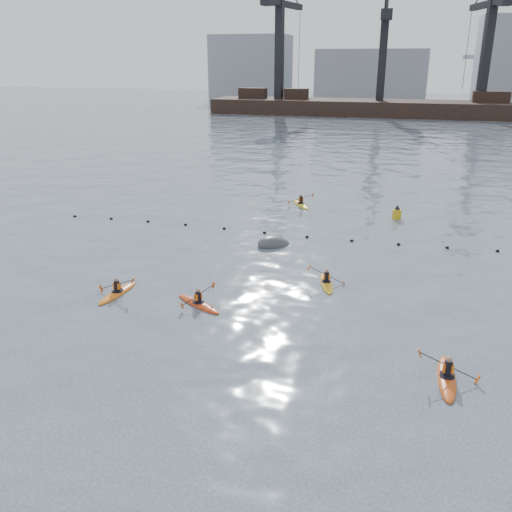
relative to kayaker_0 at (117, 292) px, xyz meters
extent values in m
plane|color=#3B4856|center=(6.60, -10.41, -0.10)|extent=(400.00, 400.00, 0.00)
sphere|color=black|center=(-10.40, 12.09, -0.07)|extent=(0.24, 0.24, 0.24)
sphere|color=black|center=(-7.40, 12.25, -0.07)|extent=(0.24, 0.24, 0.24)
sphere|color=black|center=(-4.40, 12.34, -0.07)|extent=(0.24, 0.24, 0.24)
sphere|color=black|center=(-1.40, 12.31, -0.07)|extent=(0.24, 0.24, 0.24)
sphere|color=black|center=(1.60, 12.17, -0.07)|extent=(0.24, 0.24, 0.24)
sphere|color=black|center=(4.60, 12.00, -0.07)|extent=(0.24, 0.24, 0.24)
sphere|color=black|center=(7.60, 11.87, -0.07)|extent=(0.24, 0.24, 0.24)
sphere|color=black|center=(10.60, 11.84, -0.07)|extent=(0.24, 0.24, 0.24)
sphere|color=black|center=(13.60, 11.93, -0.07)|extent=(0.24, 0.24, 0.24)
sphere|color=black|center=(16.60, 12.09, -0.07)|extent=(0.24, 0.24, 0.24)
sphere|color=black|center=(19.60, 12.25, -0.07)|extent=(0.24, 0.24, 0.24)
cube|color=black|center=(6.60, 99.59, 0.75)|extent=(72.00, 12.00, 4.50)
cube|color=black|center=(-21.40, 99.59, 4.10)|extent=(6.00, 3.00, 2.20)
cube|color=black|center=(-11.40, 99.59, 4.10)|extent=(5.00, 3.00, 2.20)
cube|color=black|center=(28.60, 99.59, 4.10)|extent=(7.00, 3.00, 2.20)
cube|color=black|center=(-15.40, 99.59, 13.00)|extent=(1.85, 1.85, 20.00)
cube|color=black|center=(-14.93, 102.25, 22.40)|extent=(4.31, 17.93, 1.20)
cube|color=black|center=(-16.49, 93.39, 22.40)|extent=(2.62, 2.94, 2.00)
cube|color=black|center=(6.60, 99.59, 11.50)|extent=(1.73, 1.73, 17.00)
cube|color=black|center=(6.41, 101.83, 19.40)|extent=(2.50, 15.05, 1.20)
cube|color=black|center=(7.06, 94.36, 19.40)|extent=(2.42, 2.78, 2.00)
cube|color=black|center=(26.60, 99.59, 12.50)|extent=(1.96, 1.96, 19.00)
cube|color=black|center=(25.94, 102.05, 21.40)|extent=(5.56, 16.73, 1.20)
cube|color=black|center=(28.14, 93.84, 21.40)|extent=(2.80, 3.08, 2.00)
cube|color=gray|center=(-33.40, 139.59, 8.90)|extent=(22.00, 14.00, 18.00)
cube|color=gray|center=(1.60, 139.59, 6.90)|extent=(30.00, 14.00, 14.00)
cylinder|color=gray|center=(36.60, 159.59, 9.90)|extent=(1.60, 1.60, 20.00)
ellipsoid|color=orange|center=(0.00, 0.00, -0.06)|extent=(0.94, 3.19, 0.31)
cylinder|color=black|center=(0.00, 0.00, 0.07)|extent=(0.65, 0.65, 0.06)
cylinder|color=black|center=(0.00, 0.00, 0.35)|extent=(0.30, 0.30, 0.51)
cube|color=orange|center=(0.00, 0.00, 0.37)|extent=(0.37, 0.25, 0.33)
sphere|color=#8C6651|center=(0.00, 0.00, 0.69)|extent=(0.21, 0.21, 0.21)
cylinder|color=black|center=(0.00, 0.00, 0.44)|extent=(2.02, 0.23, 0.83)
cube|color=#D85914|center=(-1.00, 0.10, 0.07)|extent=(0.18, 0.15, 0.33)
cube|color=#D85914|center=(1.00, -0.10, 0.82)|extent=(0.18, 0.15, 0.33)
ellipsoid|color=#C13712|center=(4.47, -0.11, -0.06)|extent=(2.96, 2.08, 0.31)
cylinder|color=black|center=(4.47, -0.11, 0.07)|extent=(0.79, 0.79, 0.06)
cylinder|color=black|center=(4.47, -0.11, 0.34)|extent=(0.29, 0.29, 0.50)
cube|color=orange|center=(4.47, -0.11, 0.35)|extent=(0.36, 0.41, 0.33)
sphere|color=#8C6651|center=(4.47, -0.11, 0.67)|extent=(0.20, 0.20, 0.20)
cylinder|color=black|center=(4.47, -0.11, 0.43)|extent=(1.07, 1.79, 0.56)
cube|color=#D85914|center=(3.98, -0.95, 0.19)|extent=(0.18, 0.18, 0.33)
cube|color=#D85914|center=(4.96, 0.74, 0.68)|extent=(0.18, 0.18, 0.33)
ellipsoid|color=gold|center=(10.09, 4.21, -0.06)|extent=(1.37, 3.03, 0.30)
cylinder|color=black|center=(10.09, 4.21, 0.06)|extent=(0.69, 0.69, 0.06)
cylinder|color=black|center=(10.09, 4.21, 0.32)|extent=(0.28, 0.28, 0.48)
cube|color=orange|center=(10.09, 4.21, 0.34)|extent=(0.38, 0.29, 0.32)
sphere|color=#8C6651|center=(10.09, 4.21, 0.65)|extent=(0.20, 0.20, 0.20)
cylinder|color=black|center=(10.09, 4.21, 0.42)|extent=(1.77, 0.52, 0.98)
cube|color=#D85914|center=(9.17, 3.95, 0.86)|extent=(0.22, 0.18, 0.30)
cube|color=#D85914|center=(11.00, 4.46, -0.03)|extent=(0.22, 0.18, 0.30)
ellipsoid|color=#C34A12|center=(15.85, -3.71, -0.05)|extent=(0.71, 3.36, 0.34)
cylinder|color=black|center=(15.85, -3.71, 0.08)|extent=(0.64, 0.64, 0.06)
cylinder|color=black|center=(15.85, -3.71, 0.38)|extent=(0.31, 0.31, 0.54)
cube|color=orange|center=(15.85, -3.71, 0.40)|extent=(0.38, 0.23, 0.36)
sphere|color=#8C6651|center=(15.85, -3.71, 0.74)|extent=(0.22, 0.22, 0.22)
cylinder|color=black|center=(15.85, -3.71, 0.48)|extent=(2.16, 0.06, 0.88)
cube|color=#D85914|center=(16.92, -3.70, 0.09)|extent=(0.18, 0.15, 0.35)
cube|color=#D85914|center=(14.78, -3.72, 0.87)|extent=(0.18, 0.15, 0.35)
ellipsoid|color=yellow|center=(5.51, 20.21, -0.06)|extent=(2.28, 3.14, 0.33)
cylinder|color=black|center=(5.51, 20.21, 0.08)|extent=(0.85, 0.85, 0.06)
cylinder|color=black|center=(5.51, 20.21, 0.36)|extent=(0.31, 0.31, 0.53)
cube|color=orange|center=(5.51, 20.21, 0.39)|extent=(0.43, 0.39, 0.35)
sphere|color=#8C6651|center=(5.51, 20.21, 0.72)|extent=(0.22, 0.22, 0.22)
cylinder|color=black|center=(5.51, 20.21, 0.47)|extent=(1.90, 1.19, 0.54)
cube|color=#D85914|center=(4.62, 19.66, 0.23)|extent=(0.18, 0.19, 0.35)
cube|color=#D85914|center=(6.40, 20.76, 0.70)|extent=(0.18, 0.19, 0.35)
ellipsoid|color=#424547|center=(5.84, 9.72, -0.10)|extent=(2.79, 2.86, 1.67)
cylinder|color=gold|center=(13.25, 18.22, 0.19)|extent=(0.66, 0.66, 0.85)
cone|color=black|center=(13.25, 18.22, 0.80)|extent=(0.42, 0.42, 0.33)
camera|label=1|loc=(13.70, -22.50, 11.20)|focal=38.00mm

